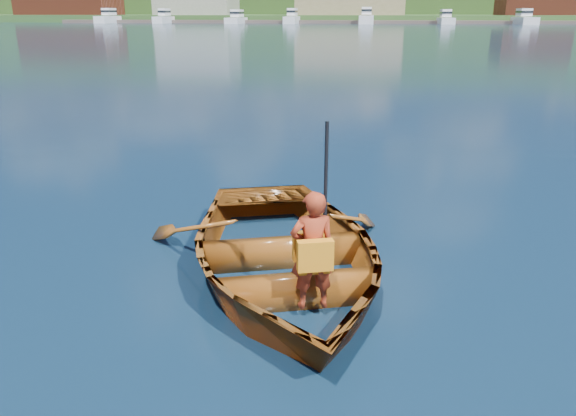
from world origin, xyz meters
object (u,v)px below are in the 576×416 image
Objects in this scene: child_paddler at (313,251)px; dock at (359,22)px; marina_yachts at (386,18)px; rowboat at (283,252)px.

dock is at bearing 91.00° from child_paddler.
marina_yachts reaches higher than dock.
child_paddler is 143.98m from marina_yachts.
rowboat is 0.04× the size of marina_yachts.
marina_yachts is at bearing 88.17° from rowboat.
marina_yachts is at bearing -34.75° from dock.
rowboat is 147.80m from dock.
rowboat is 2.82× the size of child_paddler.
dock is 1.13× the size of marina_yachts.
rowboat is at bearing -91.83° from marina_yachts.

